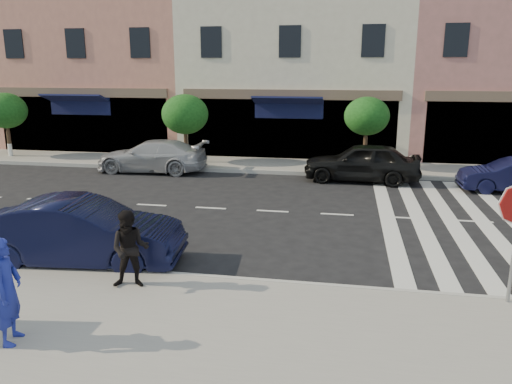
% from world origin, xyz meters
% --- Properties ---
extents(ground, '(120.00, 120.00, 0.00)m').
position_xyz_m(ground, '(0.00, 0.00, 0.00)').
color(ground, black).
rests_on(ground, ground).
extents(sidewalk_near, '(60.00, 4.50, 0.15)m').
position_xyz_m(sidewalk_near, '(0.00, -3.75, 0.07)').
color(sidewalk_near, gray).
rests_on(sidewalk_near, ground).
extents(sidewalk_far, '(60.00, 3.00, 0.15)m').
position_xyz_m(sidewalk_far, '(0.00, 11.00, 0.07)').
color(sidewalk_far, gray).
rests_on(sidewalk_far, ground).
extents(building_west_mid, '(10.00, 9.00, 14.00)m').
position_xyz_m(building_west_mid, '(-11.00, 17.00, 7.00)').
color(building_west_mid, tan).
rests_on(building_west_mid, ground).
extents(building_centre, '(11.00, 9.00, 11.00)m').
position_xyz_m(building_centre, '(-0.50, 17.00, 5.50)').
color(building_centre, '#EEE3C4').
rests_on(building_centre, ground).
extents(street_tree_wa, '(2.00, 2.00, 3.05)m').
position_xyz_m(street_tree_wa, '(-14.00, 10.80, 2.33)').
color(street_tree_wa, '#473323').
rests_on(street_tree_wa, sidewalk_far).
extents(street_tree_wb, '(2.10, 2.10, 3.06)m').
position_xyz_m(street_tree_wb, '(-5.00, 10.80, 2.31)').
color(street_tree_wb, '#473323').
rests_on(street_tree_wb, sidewalk_far).
extents(street_tree_c, '(1.90, 1.90, 3.04)m').
position_xyz_m(street_tree_c, '(3.00, 10.80, 2.36)').
color(street_tree_c, '#473323').
rests_on(street_tree_c, sidewalk_far).
extents(photographer, '(0.56, 0.72, 1.74)m').
position_xyz_m(photographer, '(-2.93, -4.52, 1.02)').
color(photographer, '#202B97').
rests_on(photographer, sidewalk_near).
extents(walker, '(0.87, 0.74, 1.56)m').
position_xyz_m(walker, '(-1.90, -2.25, 0.93)').
color(walker, black).
rests_on(walker, sidewalk_near).
extents(car_near_mid, '(4.73, 2.06, 1.51)m').
position_xyz_m(car_near_mid, '(-3.67, -1.00, 0.76)').
color(car_near_mid, black).
rests_on(car_near_mid, ground).
extents(car_far_left, '(4.72, 1.95, 1.36)m').
position_xyz_m(car_far_left, '(-5.99, 9.10, 0.68)').
color(car_far_left, '#A9A9AF').
rests_on(car_far_left, ground).
extents(car_far_mid, '(4.57, 2.03, 1.53)m').
position_xyz_m(car_far_mid, '(2.82, 8.82, 0.76)').
color(car_far_mid, black).
rests_on(car_far_mid, ground).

